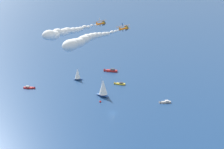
{
  "coord_description": "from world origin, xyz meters",
  "views": [
    {
      "loc": [
        165.26,
        -20.0,
        74.42
      ],
      "look_at": [
        0.49,
        -0.39,
        22.08
      ],
      "focal_mm": 53.36,
      "sensor_mm": 36.0,
      "label": 1
    }
  ],
  "objects": [
    {
      "name": "wingwalker_wingman",
      "position": [
        6.13,
        4.08,
        49.34
      ],
      "size": [
        1.0,
        1.21,
        1.52
      ],
      "color": "#1E4CB2"
    },
    {
      "name": "motorboat_inshore",
      "position": [
        -76.75,
        7.25,
        0.81
      ],
      "size": [
        6.05,
        10.63,
        3.0
      ],
      "color": "#B21E1E",
      "rests_on": "ground_plane"
    },
    {
      "name": "wingwalker_lead",
      "position": [
        -5.32,
        -6.13,
        50.21
      ],
      "size": [
        0.65,
        0.78,
        1.78
      ],
      "color": "white"
    },
    {
      "name": "smoke_trail_lead",
      "position": [
        19.16,
        -25.22,
        48.04
      ],
      "size": [
        31.41,
        26.72,
        5.93
      ],
      "color": "white"
    },
    {
      "name": "sailboat_far_stbd",
      "position": [
        -59.19,
        -17.72,
        4.14
      ],
      "size": [
        4.15,
        7.16,
        9.07
      ],
      "color": "#23478C",
      "rests_on": "ground_plane"
    },
    {
      "name": "motorboat_offshore",
      "position": [
        -45.05,
        -49.38,
        0.59
      ],
      "size": [
        3.74,
        7.74,
        2.18
      ],
      "color": "#B21E1E",
      "rests_on": "ground_plane"
    },
    {
      "name": "smoke_trail_wingman",
      "position": [
        33.06,
        -16.64,
        47.0
      ],
      "size": [
        35.16,
        28.19,
        5.78
      ],
      "color": "white"
    },
    {
      "name": "biplane_wingman",
      "position": [
        6.46,
        4.47,
        47.25
      ],
      "size": [
        6.81,
        6.58,
        3.71
      ],
      "color": "orange"
    },
    {
      "name": "ground_plane",
      "position": [
        0.0,
        0.0,
        0.0
      ],
      "size": [
        2000.0,
        2000.0,
        0.0
      ],
      "primitive_type": "plane",
      "color": "navy"
    },
    {
      "name": "motorboat_far_port",
      "position": [
        -10.46,
        31.86,
        0.54
      ],
      "size": [
        2.05,
        6.99,
        2.01
      ],
      "color": "#9E9993",
      "rests_on": "ground_plane"
    },
    {
      "name": "marker_buoy",
      "position": [
        -15.98,
        -5.43,
        0.39
      ],
      "size": [
        1.1,
        1.1,
        2.1
      ],
      "color": "red",
      "rests_on": "ground_plane"
    },
    {
      "name": "sailboat_near_centre",
      "position": [
        -25.08,
        -2.85,
        5.5
      ],
      "size": [
        8.32,
        8.57,
        12.04
      ],
      "color": "#23478C",
      "rests_on": "ground_plane"
    },
    {
      "name": "biplane_lead",
      "position": [
        -4.99,
        -5.73,
        48.08
      ],
      "size": [
        6.81,
        6.58,
        3.71
      ],
      "color": "orange"
    },
    {
      "name": "motorboat_trailing",
      "position": [
        -46.02,
        10.01,
        0.6
      ],
      "size": [
        4.82,
        7.81,
        2.22
      ],
      "color": "gold",
      "rests_on": "ground_plane"
    }
  ]
}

